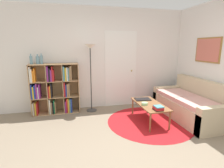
# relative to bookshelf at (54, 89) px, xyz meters

# --- Properties ---
(ground_plane) EXTENTS (14.00, 14.00, 0.00)m
(ground_plane) POSITION_rel_bookshelf_xyz_m (1.32, -2.16, -0.60)
(ground_plane) COLOR gray
(wall_back) EXTENTS (7.29, 0.11, 2.60)m
(wall_back) POSITION_rel_bookshelf_xyz_m (1.34, 0.21, 0.69)
(wall_back) COLOR silver
(wall_back) RESTS_ON ground_plane
(wall_right) EXTENTS (0.08, 5.35, 2.60)m
(wall_right) POSITION_rel_bookshelf_xyz_m (3.49, -0.98, 0.70)
(wall_right) COLOR silver
(wall_right) RESTS_ON ground_plane
(rug) EXTENTS (1.86, 1.86, 0.01)m
(rug) POSITION_rel_bookshelf_xyz_m (2.05, -1.07, -0.60)
(rug) COLOR #B2191E
(rug) RESTS_ON ground_plane
(bookshelf) EXTENTS (1.13, 0.34, 1.22)m
(bookshelf) POSITION_rel_bookshelf_xyz_m (0.00, 0.00, 0.00)
(bookshelf) COLOR tan
(bookshelf) RESTS_ON ground_plane
(floor_lamp) EXTENTS (0.27, 0.27, 1.67)m
(floor_lamp) POSITION_rel_bookshelf_xyz_m (0.89, -0.08, 0.77)
(floor_lamp) COLOR #333333
(floor_lamp) RESTS_ON ground_plane
(couch) EXTENTS (0.87, 1.83, 0.87)m
(couch) POSITION_rel_bookshelf_xyz_m (3.09, -1.04, -0.31)
(couch) COLOR #CCB793
(couch) RESTS_ON ground_plane
(coffee_table) EXTENTS (0.50, 1.04, 0.40)m
(coffee_table) POSITION_rel_bookshelf_xyz_m (2.05, -1.02, -0.24)
(coffee_table) COLOR brown
(coffee_table) RESTS_ON ground_plane
(laptop) EXTENTS (0.37, 0.27, 0.02)m
(laptop) POSITION_rel_bookshelf_xyz_m (2.02, -0.71, -0.19)
(laptop) COLOR black
(laptop) RESTS_ON coffee_table
(bowl) EXTENTS (0.13, 0.13, 0.05)m
(bowl) POSITION_rel_bookshelf_xyz_m (1.90, -1.07, -0.17)
(bowl) COLOR #9ED193
(bowl) RESTS_ON coffee_table
(book_stack_on_table) EXTENTS (0.17, 0.19, 0.08)m
(book_stack_on_table) POSITION_rel_bookshelf_xyz_m (2.03, -1.42, -0.16)
(book_stack_on_table) COLOR black
(book_stack_on_table) RESTS_ON coffee_table
(bottle_left) EXTENTS (0.06, 0.06, 0.24)m
(bottle_left) POSITION_rel_bookshelf_xyz_m (-0.45, -0.03, 0.72)
(bottle_left) COLOR #6B93A3
(bottle_left) RESTS_ON bookshelf
(bottle_middle) EXTENTS (0.08, 0.08, 0.22)m
(bottle_middle) POSITION_rel_bookshelf_xyz_m (-0.32, -0.00, 0.71)
(bottle_middle) COLOR #6B93A3
(bottle_middle) RESTS_ON bookshelf
(bottle_right) EXTENTS (0.06, 0.06, 0.24)m
(bottle_right) POSITION_rel_bookshelf_xyz_m (-0.23, -0.01, 0.72)
(bottle_right) COLOR #6B93A3
(bottle_right) RESTS_ON bookshelf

